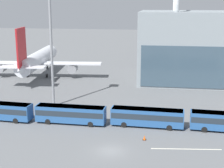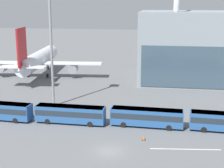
{
  "view_description": "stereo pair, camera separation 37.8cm",
  "coord_description": "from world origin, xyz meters",
  "px_view_note": "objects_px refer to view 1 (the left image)",
  "views": [
    {
      "loc": [
        7.2,
        -46.73,
        21.82
      ],
      "look_at": [
        -3.58,
        25.56,
        4.0
      ],
      "focal_mm": 55.0,
      "sensor_mm": 36.0,
      "label": 1
    },
    {
      "loc": [
        7.58,
        -46.68,
        21.82
      ],
      "look_at": [
        -3.58,
        25.56,
        4.0
      ],
      "focal_mm": 55.0,
      "sensor_mm": 36.0,
      "label": 2
    }
  ],
  "objects_px": {
    "airliner_at_gate_near": "(37,60)",
    "traffic_cone_1": "(144,138)",
    "shuttle_bus_3": "(147,116)",
    "shuttle_bus_2": "(71,113)",
    "floodlight_mast": "(50,22)"
  },
  "relations": [
    {
      "from": "airliner_at_gate_near",
      "to": "floodlight_mast",
      "type": "distance_m",
      "value": 32.43
    },
    {
      "from": "shuttle_bus_2",
      "to": "shuttle_bus_3",
      "type": "height_order",
      "value": "same"
    },
    {
      "from": "airliner_at_gate_near",
      "to": "traffic_cone_1",
      "type": "relative_size",
      "value": 49.52
    },
    {
      "from": "shuttle_bus_3",
      "to": "shuttle_bus_2",
      "type": "bearing_deg",
      "value": -176.04
    },
    {
      "from": "floodlight_mast",
      "to": "traffic_cone_1",
      "type": "height_order",
      "value": "floodlight_mast"
    },
    {
      "from": "floodlight_mast",
      "to": "traffic_cone_1",
      "type": "xyz_separation_m",
      "value": [
        20.18,
        -15.62,
        -17.29
      ]
    },
    {
      "from": "traffic_cone_1",
      "to": "airliner_at_gate_near",
      "type": "bearing_deg",
      "value": 128.54
    },
    {
      "from": "shuttle_bus_2",
      "to": "traffic_cone_1",
      "type": "height_order",
      "value": "shuttle_bus_2"
    },
    {
      "from": "airliner_at_gate_near",
      "to": "traffic_cone_1",
      "type": "xyz_separation_m",
      "value": [
        33.67,
        -42.27,
        -4.66
      ]
    },
    {
      "from": "shuttle_bus_3",
      "to": "traffic_cone_1",
      "type": "relative_size",
      "value": 16.82
    },
    {
      "from": "airliner_at_gate_near",
      "to": "traffic_cone_1",
      "type": "distance_m",
      "value": 54.25
    },
    {
      "from": "traffic_cone_1",
      "to": "shuttle_bus_2",
      "type": "bearing_deg",
      "value": 157.45
    },
    {
      "from": "airliner_at_gate_near",
      "to": "shuttle_bus_2",
      "type": "relative_size",
      "value": 2.95
    },
    {
      "from": "shuttle_bus_2",
      "to": "shuttle_bus_3",
      "type": "distance_m",
      "value": 13.83
    },
    {
      "from": "airliner_at_gate_near",
      "to": "shuttle_bus_3",
      "type": "height_order",
      "value": "airliner_at_gate_near"
    }
  ]
}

